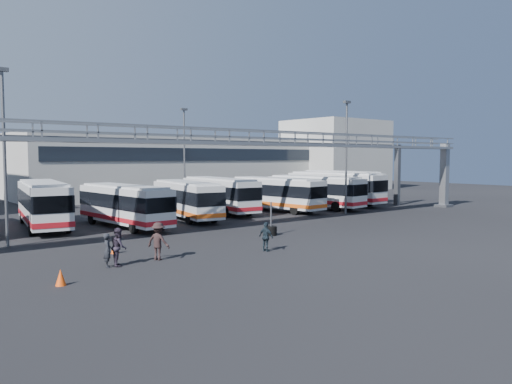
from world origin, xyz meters
TOP-DOWN VIEW (x-y plane):
  - ground at (0.00, 0.00)m, footprint 140.00×140.00m
  - gantry at (0.00, 5.87)m, footprint 51.40×5.15m
  - warehouse at (12.00, 38.00)m, footprint 42.00×14.00m
  - building_right at (38.00, 32.00)m, footprint 14.00×12.00m
  - light_pole_left at (-16.00, 8.00)m, footprint 0.70×0.35m
  - light_pole_mid at (12.00, 7.00)m, footprint 0.70×0.35m
  - light_pole_back at (4.00, 22.00)m, footprint 0.70×0.35m
  - bus_2 at (-12.14, 14.70)m, footprint 4.34×11.43m
  - bus_3 at (-7.36, 11.37)m, footprint 3.06×10.41m
  - bus_4 at (-1.26, 12.80)m, footprint 4.11×10.62m
  - bus_5 at (3.45, 14.79)m, footprint 3.59×10.92m
  - bus_6 at (8.61, 12.80)m, footprint 3.43×10.72m
  - bus_7 at (13.34, 12.25)m, footprint 3.67×10.99m
  - bus_8 at (17.90, 13.71)m, footprint 3.40×11.75m
  - bus_9 at (22.65, 17.09)m, footprint 3.58×11.75m
  - pedestrian_a at (-13.58, -0.79)m, footprint 0.56×0.68m
  - pedestrian_b at (-13.02, -0.78)m, footprint 0.94×1.06m
  - pedestrian_c at (-10.94, -0.77)m, footprint 1.21×1.42m
  - pedestrian_d at (-5.24, -2.39)m, footprint 0.54×1.00m
  - cone_left at (-16.38, -2.84)m, footprint 0.54×0.54m
  - cone_right at (-11.96, 2.24)m, footprint 0.46×0.46m
  - tire_stack at (-1.40, 1.72)m, footprint 0.77×0.77m

SIDE VIEW (x-z plane):
  - ground at x=0.00m, z-range 0.00..0.00m
  - cone_left at x=-16.38m, z-range 0.00..0.68m
  - cone_right at x=-11.96m, z-range 0.00..0.70m
  - tire_stack at x=-1.40m, z-range -0.73..1.48m
  - pedestrian_a at x=-13.58m, z-range 0.00..1.61m
  - pedestrian_d at x=-5.24m, z-range 0.00..1.61m
  - pedestrian_b at x=-13.02m, z-range 0.00..1.82m
  - pedestrian_c at x=-10.94m, z-range 0.00..1.90m
  - bus_3 at x=-7.36m, z-range 0.17..3.28m
  - bus_4 at x=-1.26m, z-range 0.17..3.32m
  - bus_6 at x=8.61m, z-range 0.17..3.37m
  - bus_5 at x=3.45m, z-range 0.17..3.43m
  - bus_7 at x=13.34m, z-range 0.17..3.45m
  - bus_2 at x=-12.14m, z-range 0.18..3.57m
  - bus_9 at x=22.65m, z-range 0.19..3.70m
  - bus_8 at x=17.90m, z-range 0.19..3.71m
  - warehouse at x=12.00m, z-range 0.00..8.00m
  - building_right at x=38.00m, z-range 0.00..11.00m
  - gantry at x=0.00m, z-range 1.96..9.06m
  - light_pole_left at x=-16.00m, z-range 0.62..10.83m
  - light_pole_mid at x=12.00m, z-range 0.62..10.83m
  - light_pole_back at x=4.00m, z-range 0.62..10.83m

